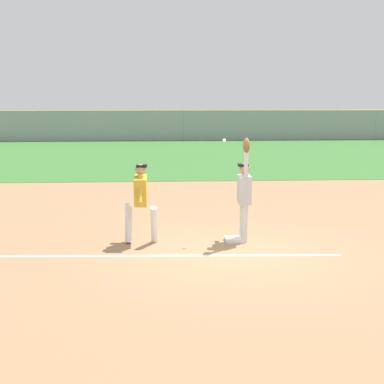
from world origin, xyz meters
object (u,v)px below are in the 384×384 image
(fielder, at_px, (244,191))
(parked_car_blue, at_px, (119,127))
(baseball, at_px, (224,140))
(parked_car_tan, at_px, (36,127))
(parked_car_red, at_px, (275,127))
(first_base, at_px, (234,239))
(parked_car_black, at_px, (192,127))
(runner, at_px, (141,198))

(fielder, height_order, parked_car_blue, fielder)
(fielder, height_order, baseball, fielder)
(parked_car_tan, height_order, parked_car_red, same)
(fielder, xyz_separation_m, parked_car_red, (6.08, 26.55, -0.45))
(first_base, xyz_separation_m, parked_car_blue, (-4.51, 27.06, 0.63))
(parked_car_blue, height_order, parked_car_black, same)
(runner, bearing_deg, fielder, 1.67)
(fielder, distance_m, parked_car_red, 27.24)
(fielder, height_order, runner, fielder)
(parked_car_tan, bearing_deg, fielder, -68.60)
(parked_car_tan, relative_size, parked_car_black, 0.96)
(first_base, relative_size, baseball, 5.14)
(parked_car_black, xyz_separation_m, parked_car_red, (5.69, -0.81, 0.00))
(runner, xyz_separation_m, parked_car_red, (8.30, 26.54, -0.32))
(first_base, bearing_deg, fielder, -7.00)
(fielder, xyz_separation_m, parked_car_tan, (-10.36, 27.03, -0.45))
(first_base, distance_m, parked_car_red, 27.26)
(fielder, distance_m, parked_car_blue, 27.49)
(parked_car_black, bearing_deg, fielder, -84.33)
(runner, bearing_deg, parked_car_red, 74.39)
(first_base, height_order, runner, runner)
(runner, distance_m, baseball, 2.17)
(fielder, xyz_separation_m, parked_car_black, (0.39, 27.35, -0.45))
(first_base, relative_size, parked_car_blue, 0.08)
(first_base, distance_m, baseball, 2.17)
(parked_car_tan, xyz_separation_m, parked_car_black, (10.75, 0.32, 0.00))
(parked_car_blue, distance_m, parked_car_black, 5.12)
(runner, bearing_deg, parked_car_black, 86.29)
(runner, relative_size, parked_car_black, 0.37)
(first_base, height_order, fielder, fielder)
(parked_car_tan, distance_m, parked_car_red, 16.44)
(baseball, bearing_deg, parked_car_blue, 99.08)
(parked_car_blue, bearing_deg, baseball, -84.70)
(runner, distance_m, parked_car_black, 27.48)
(fielder, bearing_deg, parked_car_tan, -68.27)
(parked_car_red, bearing_deg, parked_car_tan, -175.95)
(first_base, relative_size, parked_car_tan, 0.09)
(parked_car_tan, relative_size, parked_car_blue, 0.98)
(fielder, distance_m, parked_car_black, 27.36)
(first_base, bearing_deg, parked_car_red, 76.67)
(parked_car_red, bearing_deg, fielder, -97.17)
(parked_car_red, bearing_deg, baseball, -98.14)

